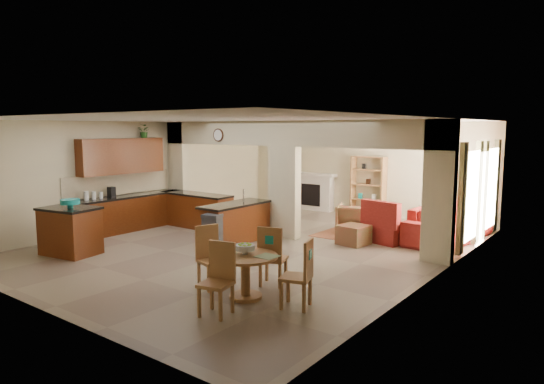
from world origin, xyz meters
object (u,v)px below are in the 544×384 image
Objects in this scene: dining_table at (246,269)px; sofa at (449,223)px; armchair at (353,219)px; kitchen_island at (70,231)px.

sofa is at bearing 77.69° from dining_table.
sofa is 2.28m from armchair.
armchair is at bearing 110.42° from sofa.
sofa reaches higher than armchair.
dining_table is 0.36× the size of sofa.
kitchen_island is 6.61m from armchair.
kitchen_island is at bearing -177.86° from dining_table.
sofa is at bearing 176.08° from armchair.
kitchen_island is 1.26× the size of dining_table.
armchair is (-0.91, 5.28, -0.10)m from dining_table.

